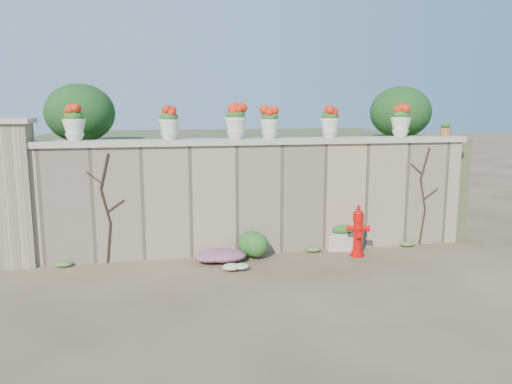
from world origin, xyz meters
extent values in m
plane|color=#4C3A26|center=(0.00, 0.00, 0.00)|extent=(80.00, 80.00, 0.00)
cube|color=#9A8466|center=(0.00, 1.80, 1.00)|extent=(8.00, 0.40, 2.00)
cube|color=beige|center=(0.00, 1.80, 2.05)|extent=(8.10, 0.52, 0.10)
cube|color=#9A8466|center=(-4.15, 1.80, 1.20)|extent=(0.60, 0.60, 2.40)
cube|color=beige|center=(-4.15, 1.80, 2.44)|extent=(0.72, 0.72, 0.08)
cube|color=#384C23|center=(0.00, 5.00, 1.00)|extent=(9.00, 6.00, 2.00)
ellipsoid|color=#143814|center=(-3.20, 3.00, 2.55)|extent=(1.30, 1.30, 1.10)
ellipsoid|color=#143814|center=(3.40, 3.00, 2.55)|extent=(1.30, 1.30, 1.10)
cylinder|color=black|center=(-2.66, 1.58, 0.35)|extent=(0.12, 0.04, 0.70)
cylinder|color=black|center=(-2.69, 1.58, 1.00)|extent=(0.17, 0.04, 0.61)
cylinder|color=black|center=(-2.67, 1.58, 1.60)|extent=(0.18, 0.04, 0.61)
cylinder|color=black|center=(-2.52, 1.58, 1.00)|extent=(0.30, 0.02, 0.22)
cylinder|color=black|center=(-2.85, 1.58, 1.50)|extent=(0.25, 0.02, 0.21)
cylinder|color=black|center=(3.24, 1.58, 0.35)|extent=(0.12, 0.04, 0.70)
cylinder|color=black|center=(3.22, 1.58, 1.00)|extent=(0.17, 0.04, 0.61)
cylinder|color=black|center=(3.23, 1.58, 1.60)|extent=(0.18, 0.04, 0.61)
cylinder|color=black|center=(3.38, 1.58, 1.00)|extent=(0.30, 0.02, 0.22)
cylinder|color=black|center=(3.05, 1.58, 1.50)|extent=(0.25, 0.02, 0.21)
cylinder|color=red|center=(1.70, 1.11, 0.02)|extent=(0.26, 0.26, 0.05)
cylinder|color=red|center=(1.70, 1.11, 0.38)|extent=(0.16, 0.16, 0.58)
cylinder|color=red|center=(1.70, 1.11, 0.52)|extent=(0.20, 0.20, 0.04)
cylinder|color=red|center=(1.70, 1.11, 0.71)|extent=(0.20, 0.20, 0.11)
ellipsoid|color=red|center=(1.70, 1.11, 0.81)|extent=(0.18, 0.18, 0.13)
cylinder|color=red|center=(1.70, 1.11, 0.88)|extent=(0.07, 0.07, 0.09)
cylinder|color=red|center=(1.57, 1.15, 0.52)|extent=(0.15, 0.13, 0.09)
cylinder|color=red|center=(1.82, 1.07, 0.52)|extent=(0.15, 0.13, 0.09)
cylinder|color=red|center=(1.67, 1.01, 0.42)|extent=(0.11, 0.11, 0.08)
cube|color=beige|center=(1.59, 1.55, 0.17)|extent=(0.63, 0.46, 0.33)
ellipsoid|color=#1E5119|center=(1.59, 1.55, 0.39)|extent=(0.49, 0.36, 0.17)
ellipsoid|color=#1E5119|center=(-0.10, 1.33, 0.29)|extent=(0.61, 0.55, 0.58)
ellipsoid|color=#C42797|center=(-0.78, 1.21, 0.14)|extent=(1.01, 0.68, 0.27)
ellipsoid|color=white|center=(-0.57, 0.74, 0.08)|extent=(0.46, 0.37, 0.17)
ellipsoid|color=#1E5119|center=(-3.14, 1.80, 2.51)|extent=(0.33, 0.33, 0.20)
ellipsoid|color=red|center=(-3.14, 1.80, 2.59)|extent=(0.28, 0.28, 0.20)
ellipsoid|color=#1E5119|center=(-1.57, 1.80, 2.49)|extent=(0.31, 0.31, 0.19)
ellipsoid|color=red|center=(-1.57, 1.80, 2.57)|extent=(0.27, 0.27, 0.20)
ellipsoid|color=#1E5119|center=(-0.40, 1.80, 2.52)|extent=(0.34, 0.34, 0.20)
ellipsoid|color=red|center=(-0.40, 1.80, 2.61)|extent=(0.30, 0.30, 0.21)
ellipsoid|color=#1E5119|center=(0.22, 1.80, 2.48)|extent=(0.31, 0.31, 0.18)
ellipsoid|color=red|center=(0.22, 1.80, 2.56)|extent=(0.27, 0.27, 0.19)
ellipsoid|color=#1E5119|center=(1.37, 1.80, 2.50)|extent=(0.32, 0.32, 0.19)
ellipsoid|color=red|center=(1.37, 1.80, 2.57)|extent=(0.28, 0.28, 0.20)
ellipsoid|color=#1E5119|center=(2.79, 1.80, 2.51)|extent=(0.33, 0.33, 0.20)
ellipsoid|color=red|center=(2.79, 1.80, 2.60)|extent=(0.29, 0.29, 0.21)
ellipsoid|color=#1E5119|center=(3.75, 1.80, 2.30)|extent=(0.18, 0.18, 0.13)
camera|label=1|loc=(-1.83, -7.06, 2.66)|focal=35.00mm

